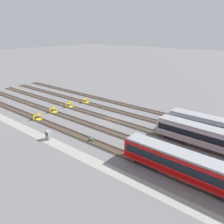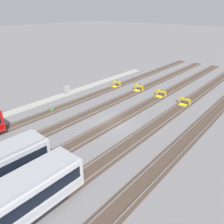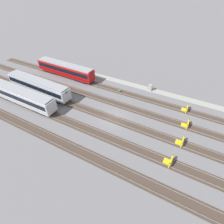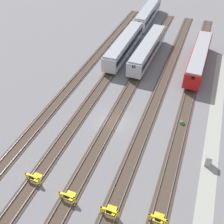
{
  "view_description": "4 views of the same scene",
  "coord_description": "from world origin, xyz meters",
  "px_view_note": "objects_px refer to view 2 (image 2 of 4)",
  "views": [
    {
      "loc": [
        27.36,
        -34.32,
        18.25
      ],
      "look_at": [
        0.07,
        0.0,
        1.8
      ],
      "focal_mm": 35.0,
      "sensor_mm": 36.0,
      "label": 1
    },
    {
      "loc": [
        20.9,
        17.91,
        14.93
      ],
      "look_at": [
        0.07,
        0.0,
        1.8
      ],
      "focal_mm": 35.0,
      "sensor_mm": 36.0,
      "label": 2
    },
    {
      "loc": [
        -12.64,
        23.53,
        24.07
      ],
      "look_at": [
        0.07,
        0.0,
        1.8
      ],
      "focal_mm": 28.0,
      "sensor_mm": 36.0,
      "label": 3
    },
    {
      "loc": [
        -26.88,
        -10.16,
        26.63
      ],
      "look_at": [
        0.07,
        0.0,
        1.8
      ],
      "focal_mm": 42.0,
      "sensor_mm": 36.0,
      "label": 4
    }
  ],
  "objects_px": {
    "bumper_stop_far_inner_track": "(184,102)",
    "weed_clump": "(52,110)",
    "bumper_stop_near_inner_track": "(138,88)",
    "electrical_cabinet": "(67,90)",
    "bumper_stop_nearest_track": "(116,84)",
    "bumper_stop_middle_track": "(160,94)"
  },
  "relations": [
    {
      "from": "bumper_stop_far_inner_track",
      "to": "weed_clump",
      "type": "height_order",
      "value": "bumper_stop_far_inner_track"
    },
    {
      "from": "bumper_stop_far_inner_track",
      "to": "weed_clump",
      "type": "distance_m",
      "value": 21.88
    },
    {
      "from": "bumper_stop_near_inner_track",
      "to": "bumper_stop_far_inner_track",
      "type": "relative_size",
      "value": 1.0
    },
    {
      "from": "electrical_cabinet",
      "to": "weed_clump",
      "type": "bearing_deg",
      "value": 33.43
    },
    {
      "from": "bumper_stop_nearest_track",
      "to": "bumper_stop_middle_track",
      "type": "height_order",
      "value": "same"
    },
    {
      "from": "electrical_cabinet",
      "to": "weed_clump",
      "type": "height_order",
      "value": "electrical_cabinet"
    },
    {
      "from": "electrical_cabinet",
      "to": "bumper_stop_middle_track",
      "type": "bearing_deg",
      "value": 126.63
    },
    {
      "from": "bumper_stop_nearest_track",
      "to": "weed_clump",
      "type": "xyz_separation_m",
      "value": [
        15.89,
        0.08,
        -0.27
      ]
    },
    {
      "from": "bumper_stop_nearest_track",
      "to": "bumper_stop_far_inner_track",
      "type": "relative_size",
      "value": 1.0
    },
    {
      "from": "bumper_stop_near_inner_track",
      "to": "electrical_cabinet",
      "type": "distance_m",
      "value": 13.89
    },
    {
      "from": "bumper_stop_nearest_track",
      "to": "weed_clump",
      "type": "distance_m",
      "value": 15.89
    },
    {
      "from": "bumper_stop_middle_track",
      "to": "bumper_stop_near_inner_track",
      "type": "bearing_deg",
      "value": -89.9
    },
    {
      "from": "bumper_stop_nearest_track",
      "to": "bumper_stop_far_inner_track",
      "type": "distance_m",
      "value": 14.91
    },
    {
      "from": "bumper_stop_near_inner_track",
      "to": "bumper_stop_middle_track",
      "type": "height_order",
      "value": "same"
    },
    {
      "from": "bumper_stop_nearest_track",
      "to": "electrical_cabinet",
      "type": "bearing_deg",
      "value": -23.58
    },
    {
      "from": "bumper_stop_middle_track",
      "to": "electrical_cabinet",
      "type": "distance_m",
      "value": 17.56
    },
    {
      "from": "bumper_stop_near_inner_track",
      "to": "weed_clump",
      "type": "xyz_separation_m",
      "value": [
        16.86,
        -4.9,
        -0.27
      ]
    },
    {
      "from": "electrical_cabinet",
      "to": "weed_clump",
      "type": "relative_size",
      "value": 1.74
    },
    {
      "from": "weed_clump",
      "to": "bumper_stop_far_inner_track",
      "type": "bearing_deg",
      "value": 137.32
    },
    {
      "from": "weed_clump",
      "to": "bumper_stop_middle_track",
      "type": "bearing_deg",
      "value": 149.68
    },
    {
      "from": "bumper_stop_far_inner_track",
      "to": "electrical_cabinet",
      "type": "distance_m",
      "value": 21.38
    },
    {
      "from": "bumper_stop_nearest_track",
      "to": "bumper_stop_far_inner_track",
      "type": "height_order",
      "value": "same"
    }
  ]
}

